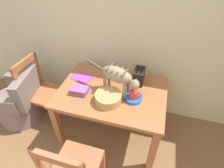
{
  "coord_description": "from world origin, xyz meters",
  "views": [
    {
      "loc": [
        0.44,
        0.14,
        2.09
      ],
      "look_at": [
        0.03,
        1.59,
        0.84
      ],
      "focal_mm": 28.66,
      "sensor_mm": 36.0,
      "label": 1
    }
  ],
  "objects_px": {
    "saucer_bowl": "(133,98)",
    "toaster": "(139,76)",
    "wooden_chair_near": "(43,92)",
    "wicker_basket": "(108,98)",
    "magazine": "(82,77)",
    "book_stack": "(79,90)",
    "dining_table": "(112,97)",
    "wicker_armchair": "(20,103)",
    "cat": "(118,76)",
    "coffee_mug": "(134,94)",
    "wooden_chair_far": "(74,168)"
  },
  "relations": [
    {
      "from": "wicker_basket",
      "to": "wooden_chair_near",
      "type": "bearing_deg",
      "value": 169.03
    },
    {
      "from": "dining_table",
      "to": "toaster",
      "type": "xyz_separation_m",
      "value": [
        0.26,
        0.25,
        0.18
      ]
    },
    {
      "from": "cat",
      "to": "coffee_mug",
      "type": "height_order",
      "value": "cat"
    },
    {
      "from": "saucer_bowl",
      "to": "wicker_armchair",
      "type": "height_order",
      "value": "wicker_armchair"
    },
    {
      "from": "cat",
      "to": "toaster",
      "type": "distance_m",
      "value": 0.35
    },
    {
      "from": "wicker_basket",
      "to": "wicker_armchair",
      "type": "xyz_separation_m",
      "value": [
        -1.33,
        0.06,
        -0.52
      ]
    },
    {
      "from": "wooden_chair_near",
      "to": "wicker_armchair",
      "type": "xyz_separation_m",
      "value": [
        -0.34,
        -0.13,
        -0.18
      ]
    },
    {
      "from": "cat",
      "to": "wooden_chair_far",
      "type": "distance_m",
      "value": 0.97
    },
    {
      "from": "saucer_bowl",
      "to": "toaster",
      "type": "bearing_deg",
      "value": 89.22
    },
    {
      "from": "magazine",
      "to": "wooden_chair_far",
      "type": "relative_size",
      "value": 0.26
    },
    {
      "from": "magazine",
      "to": "toaster",
      "type": "relative_size",
      "value": 1.23
    },
    {
      "from": "coffee_mug",
      "to": "wooden_chair_near",
      "type": "bearing_deg",
      "value": 175.96
    },
    {
      "from": "wicker_basket",
      "to": "toaster",
      "type": "bearing_deg",
      "value": 59.04
    },
    {
      "from": "magazine",
      "to": "saucer_bowl",
      "type": "bearing_deg",
      "value": 0.02
    },
    {
      "from": "book_stack",
      "to": "wooden_chair_near",
      "type": "xyz_separation_m",
      "value": [
        -0.65,
        0.15,
        -0.32
      ]
    },
    {
      "from": "coffee_mug",
      "to": "wooden_chair_far",
      "type": "relative_size",
      "value": 0.14
    },
    {
      "from": "coffee_mug",
      "to": "saucer_bowl",
      "type": "bearing_deg",
      "value": 180.0
    },
    {
      "from": "saucer_bowl",
      "to": "cat",
      "type": "bearing_deg",
      "value": 163.22
    },
    {
      "from": "dining_table",
      "to": "wicker_armchair",
      "type": "xyz_separation_m",
      "value": [
        -1.32,
        -0.11,
        -0.37
      ]
    },
    {
      "from": "dining_table",
      "to": "wooden_chair_near",
      "type": "bearing_deg",
      "value": 178.76
    },
    {
      "from": "cat",
      "to": "wooden_chair_near",
      "type": "distance_m",
      "value": 1.17
    },
    {
      "from": "book_stack",
      "to": "wooden_chair_far",
      "type": "height_order",
      "value": "wooden_chair_far"
    },
    {
      "from": "dining_table",
      "to": "book_stack",
      "type": "relative_size",
      "value": 5.77
    },
    {
      "from": "cat",
      "to": "toaster",
      "type": "height_order",
      "value": "cat"
    },
    {
      "from": "magazine",
      "to": "book_stack",
      "type": "distance_m",
      "value": 0.28
    },
    {
      "from": "wicker_armchair",
      "to": "toaster",
      "type": "bearing_deg",
      "value": -88.18
    },
    {
      "from": "coffee_mug",
      "to": "cat",
      "type": "bearing_deg",
      "value": 163.48
    },
    {
      "from": "toaster",
      "to": "wooden_chair_near",
      "type": "bearing_deg",
      "value": -169.78
    },
    {
      "from": "saucer_bowl",
      "to": "toaster",
      "type": "relative_size",
      "value": 0.95
    },
    {
      "from": "wooden_chair_far",
      "to": "book_stack",
      "type": "bearing_deg",
      "value": 107.9
    },
    {
      "from": "saucer_bowl",
      "to": "wicker_armchair",
      "type": "xyz_separation_m",
      "value": [
        -1.58,
        -0.04,
        -0.48
      ]
    },
    {
      "from": "magazine",
      "to": "wooden_chair_near",
      "type": "height_order",
      "value": "wooden_chair_near"
    },
    {
      "from": "magazine",
      "to": "wicker_armchair",
      "type": "relative_size",
      "value": 0.31
    },
    {
      "from": "wooden_chair_far",
      "to": "wicker_armchair",
      "type": "relative_size",
      "value": 1.2
    },
    {
      "from": "coffee_mug",
      "to": "magazine",
      "type": "distance_m",
      "value": 0.71
    },
    {
      "from": "book_stack",
      "to": "wicker_armchair",
      "type": "height_order",
      "value": "book_stack"
    },
    {
      "from": "magazine",
      "to": "dining_table",
      "type": "bearing_deg",
      "value": -1.19
    },
    {
      "from": "wicker_basket",
      "to": "wooden_chair_far",
      "type": "bearing_deg",
      "value": -101.79
    },
    {
      "from": "toaster",
      "to": "wooden_chair_near",
      "type": "distance_m",
      "value": 1.32
    },
    {
      "from": "cat",
      "to": "dining_table",
      "type": "bearing_deg",
      "value": -81.72
    },
    {
      "from": "saucer_bowl",
      "to": "wooden_chair_near",
      "type": "xyz_separation_m",
      "value": [
        -1.24,
        0.09,
        -0.3
      ]
    },
    {
      "from": "saucer_bowl",
      "to": "wicker_basket",
      "type": "bearing_deg",
      "value": -156.92
    },
    {
      "from": "dining_table",
      "to": "wooden_chair_near",
      "type": "distance_m",
      "value": 1.01
    },
    {
      "from": "saucer_bowl",
      "to": "book_stack",
      "type": "height_order",
      "value": "book_stack"
    },
    {
      "from": "saucer_bowl",
      "to": "toaster",
      "type": "xyz_separation_m",
      "value": [
        0.0,
        0.31,
        0.07
      ]
    },
    {
      "from": "wooden_chair_far",
      "to": "coffee_mug",
      "type": "bearing_deg",
      "value": 63.21
    },
    {
      "from": "dining_table",
      "to": "saucer_bowl",
      "type": "height_order",
      "value": "saucer_bowl"
    },
    {
      "from": "cat",
      "to": "wicker_basket",
      "type": "height_order",
      "value": "cat"
    },
    {
      "from": "wicker_basket",
      "to": "toaster",
      "type": "xyz_separation_m",
      "value": [
        0.25,
        0.42,
        0.03
      ]
    },
    {
      "from": "saucer_bowl",
      "to": "wooden_chair_far",
      "type": "xyz_separation_m",
      "value": [
        -0.38,
        -0.74,
        -0.3
      ]
    }
  ]
}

